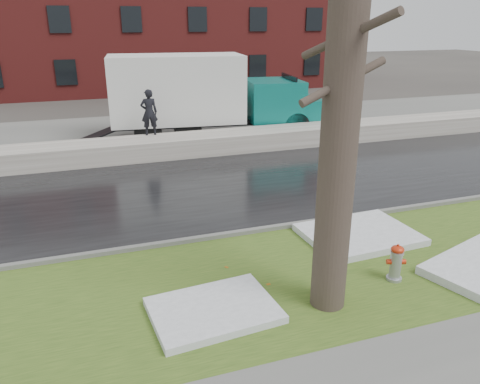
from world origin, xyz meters
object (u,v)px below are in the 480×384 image
object	(u,v)px
tree	(343,87)
worker	(149,112)
fire_hydrant	(396,261)
box_truck	(203,95)

from	to	relation	value
tree	worker	bearing A→B (deg)	97.16
fire_hydrant	tree	size ratio (longest dim) A/B	0.10
tree	worker	distance (m)	11.95
fire_hydrant	worker	xyz separation A→B (m)	(-3.15, 11.32, 1.17)
worker	box_truck	bearing A→B (deg)	-143.62
fire_hydrant	worker	world-z (taller)	worker
fire_hydrant	box_truck	world-z (taller)	box_truck
tree	box_truck	xyz separation A→B (m)	(1.22, 13.55, -2.11)
fire_hydrant	tree	xyz separation A→B (m)	(-1.69, -0.30, 3.56)
fire_hydrant	box_truck	size ratio (longest dim) A/B	0.07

